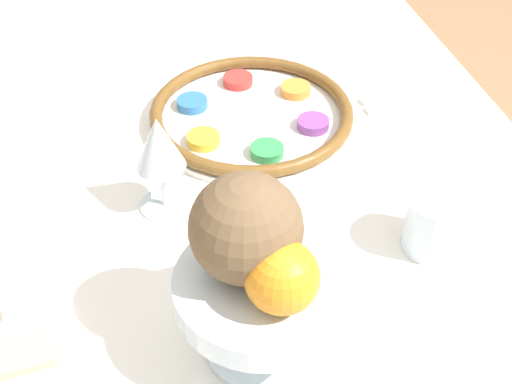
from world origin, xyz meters
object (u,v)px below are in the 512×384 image
(fruit_stand, at_px, (263,296))
(orange_fruit, at_px, (282,277))
(wine_glass, at_px, (159,147))
(cup_near, at_px, (436,223))
(seder_plate, at_px, (251,114))
(coconut, at_px, (241,229))

(fruit_stand, distance_m, orange_fruit, 0.07)
(wine_glass, relative_size, cup_near, 1.82)
(seder_plate, height_order, coconut, coconut)
(wine_glass, height_order, coconut, coconut)
(seder_plate, bearing_deg, cup_near, 27.10)
(seder_plate, relative_size, coconut, 2.75)
(seder_plate, xyz_separation_m, orange_fruit, (0.45, -0.08, 0.13))
(fruit_stand, xyz_separation_m, coconut, (-0.02, -0.02, 0.08))
(fruit_stand, height_order, orange_fruit, orange_fruit)
(wine_glass, xyz_separation_m, orange_fruit, (0.29, 0.08, 0.04))
(cup_near, bearing_deg, coconut, -72.85)
(wine_glass, bearing_deg, fruit_stand, 15.92)
(coconut, bearing_deg, orange_fruit, 27.97)
(wine_glass, relative_size, coconut, 1.26)
(seder_plate, distance_m, wine_glass, 0.24)
(wine_glass, height_order, fruit_stand, wine_glass)
(orange_fruit, distance_m, coconut, 0.06)
(orange_fruit, relative_size, cup_near, 0.93)
(fruit_stand, relative_size, orange_fruit, 2.52)
(wine_glass, distance_m, cup_near, 0.36)
(fruit_stand, relative_size, cup_near, 2.35)
(fruit_stand, distance_m, coconut, 0.09)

